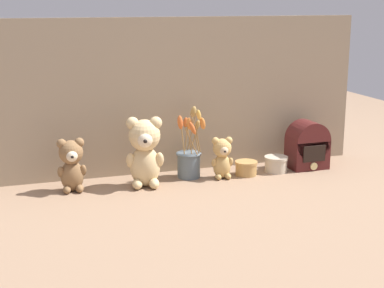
# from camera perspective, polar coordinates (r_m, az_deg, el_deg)

# --- Properties ---
(ground_plane) EXTENTS (4.00, 4.00, 0.00)m
(ground_plane) POSITION_cam_1_polar(r_m,az_deg,el_deg) (2.50, 0.14, -3.53)
(ground_plane) COLOR #8E7056
(backdrop_wall) EXTENTS (1.66, 0.02, 0.68)m
(backdrop_wall) POSITION_cam_1_polar(r_m,az_deg,el_deg) (2.58, -1.03, 4.73)
(backdrop_wall) COLOR gray
(backdrop_wall) RESTS_ON ground
(teddy_bear_large) EXTENTS (0.16, 0.15, 0.29)m
(teddy_bear_large) POSITION_cam_1_polar(r_m,az_deg,el_deg) (2.39, -4.60, -0.65)
(teddy_bear_large) COLOR #DBBC84
(teddy_bear_large) RESTS_ON ground
(teddy_bear_medium) EXTENTS (0.12, 0.11, 0.22)m
(teddy_bear_medium) POSITION_cam_1_polar(r_m,az_deg,el_deg) (2.38, -11.60, -1.90)
(teddy_bear_medium) COLOR olive
(teddy_bear_medium) RESTS_ON ground
(teddy_bear_small) EXTENTS (0.10, 0.09, 0.18)m
(teddy_bear_small) POSITION_cam_1_polar(r_m,az_deg,el_deg) (2.51, 2.95, -1.25)
(teddy_bear_small) COLOR tan
(teddy_bear_small) RESTS_ON ground
(flower_vase) EXTENTS (0.13, 0.15, 0.31)m
(flower_vase) POSITION_cam_1_polar(r_m,az_deg,el_deg) (2.51, -0.27, -1.30)
(flower_vase) COLOR slate
(flower_vase) RESTS_ON ground
(vintage_radio) EXTENTS (0.17, 0.13, 0.22)m
(vintage_radio) POSITION_cam_1_polar(r_m,az_deg,el_deg) (2.71, 11.13, -0.18)
(vintage_radio) COLOR #4C1919
(vintage_radio) RESTS_ON ground
(decorative_tin_tall) EXTENTS (0.10, 0.10, 0.06)m
(decorative_tin_tall) POSITION_cam_1_polar(r_m,az_deg,el_deg) (2.58, 5.23, -2.31)
(decorative_tin_tall) COLOR tan
(decorative_tin_tall) RESTS_ON ground
(decorative_tin_short) EXTENTS (0.10, 0.10, 0.07)m
(decorative_tin_short) POSITION_cam_1_polar(r_m,az_deg,el_deg) (2.64, 8.14, -1.93)
(decorative_tin_short) COLOR beige
(decorative_tin_short) RESTS_ON ground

